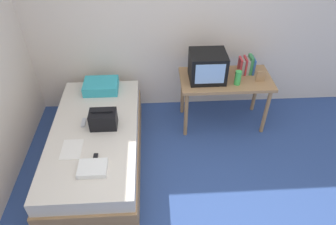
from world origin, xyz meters
The scene contains 14 objects.
ground_plane centered at (0.00, 0.00, 0.00)m, with size 8.00×8.00×0.00m, color #2D4784.
wall_back centered at (0.00, 2.00, 1.30)m, with size 5.20×0.10×2.60m, color beige.
bed centered at (-1.02, 0.82, 0.26)m, with size 1.00×2.00×0.52m.
desk centered at (0.60, 1.48, 0.63)m, with size 1.16×0.60×0.72m.
tv centered at (0.35, 1.48, 0.90)m, with size 0.44×0.39×0.36m.
water_bottle centered at (0.71, 1.34, 0.81)m, with size 0.08×0.08×0.18m, color green.
book_row centered at (0.88, 1.60, 0.83)m, with size 0.19×0.17×0.24m.
picture_frame centered at (1.01, 1.39, 0.79)m, with size 0.11×0.02×0.14m, color #9E754C.
pillow centered at (-1.01, 1.59, 0.58)m, with size 0.44×0.33×0.13m, color #33A8B7.
handbag centered at (-0.90, 0.88, 0.62)m, with size 0.30×0.20×0.22m.
magazine centered at (-1.21, 0.52, 0.52)m, with size 0.21×0.29×0.01m, color white.
remote_dark centered at (-0.94, 0.36, 0.53)m, with size 0.04×0.16×0.02m, color black.
remote_silver centered at (-1.14, 0.94, 0.53)m, with size 0.04×0.14×0.02m, color #B7B7BC.
folded_towel centered at (-0.95, 0.23, 0.55)m, with size 0.28×0.22×0.05m, color white.
Camera 1 is at (-0.32, -1.80, 2.89)m, focal length 33.23 mm.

